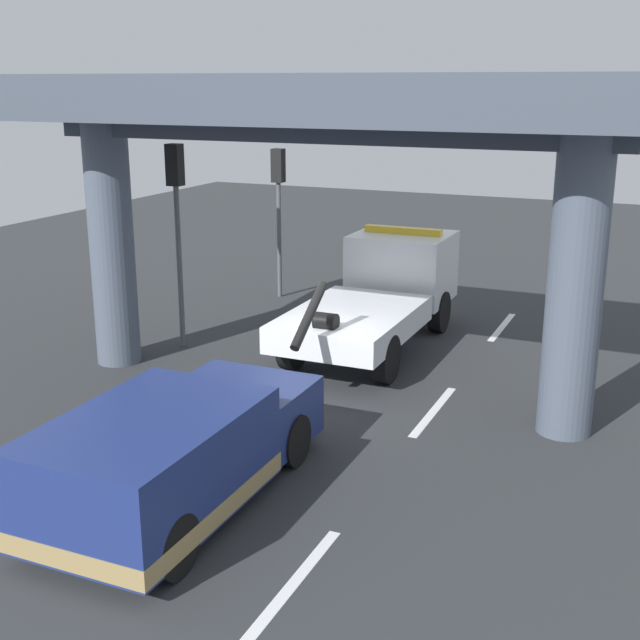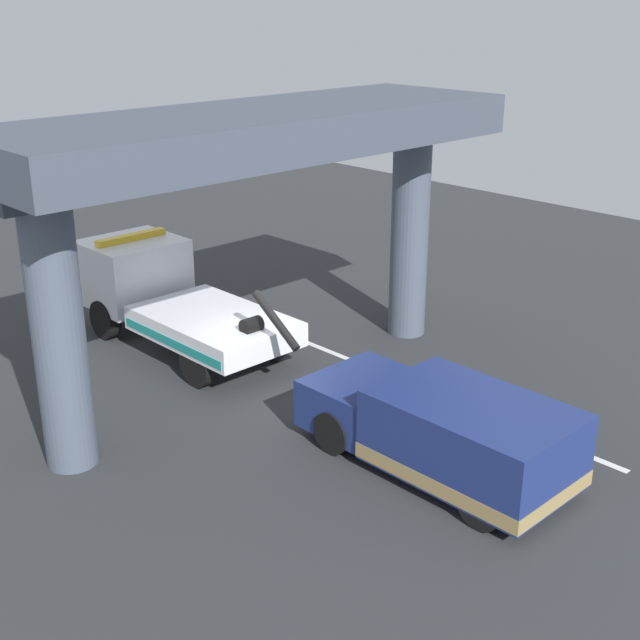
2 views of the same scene
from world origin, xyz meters
name	(u,v)px [view 1 (image 1 of 2)]	position (x,y,z in m)	size (l,w,h in m)	color
ground_plane	(316,395)	(0.00, 0.00, -0.05)	(60.00, 40.00, 0.10)	#2D3033
lane_stripe_west	(294,583)	(-6.00, -2.38, 0.00)	(2.60, 0.16, 0.01)	silver
lane_stripe_mid	(434,411)	(0.00, -2.38, 0.00)	(2.60, 0.16, 0.01)	silver
lane_stripe_east	(502,327)	(6.00, -2.38, 0.00)	(2.60, 0.16, 0.01)	silver
tow_truck_white	(383,290)	(3.80, 0.00, 1.20)	(7.25, 2.42, 2.46)	white
towed_van_green	(174,455)	(-4.93, 0.00, 0.78)	(5.20, 2.22, 1.58)	navy
overpass_structure	(316,134)	(0.02, 0.00, 4.96)	(3.60, 11.41, 6.00)	#4C5666
traffic_light_near	(177,202)	(1.52, 4.03, 3.32)	(0.39, 0.32, 4.58)	#515456
traffic_light_far	(279,190)	(6.52, 4.03, 3.01)	(0.39, 0.32, 4.12)	#515456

